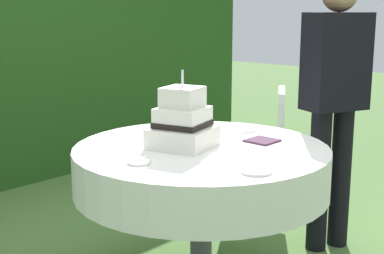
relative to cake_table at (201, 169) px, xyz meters
The scene contains 8 objects.
cake_table is the anchor object (origin of this frame).
wedding_cake 0.25m from the cake_table, 132.69° to the left, with size 0.34×0.36×0.38m.
serving_plate_near 0.45m from the cake_table, ahead, with size 0.14×0.14×0.01m, color white.
serving_plate_far 0.43m from the cake_table, behind, with size 0.11×0.11×0.01m, color white.
serving_plate_left 0.51m from the cake_table, 111.25° to the right, with size 0.13×0.13×0.01m, color white.
napkin_stack 0.35m from the cake_table, 29.41° to the right, with size 0.14×0.14×0.01m, color #4C2D47.
garden_chair 1.12m from the cake_table, 18.15° to the left, with size 0.55×0.55×0.89m.
standing_person 0.97m from the cake_table, 14.99° to the right, with size 0.41×0.33×1.60m.
Camera 1 is at (-1.99, -1.74, 1.42)m, focal length 51.69 mm.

